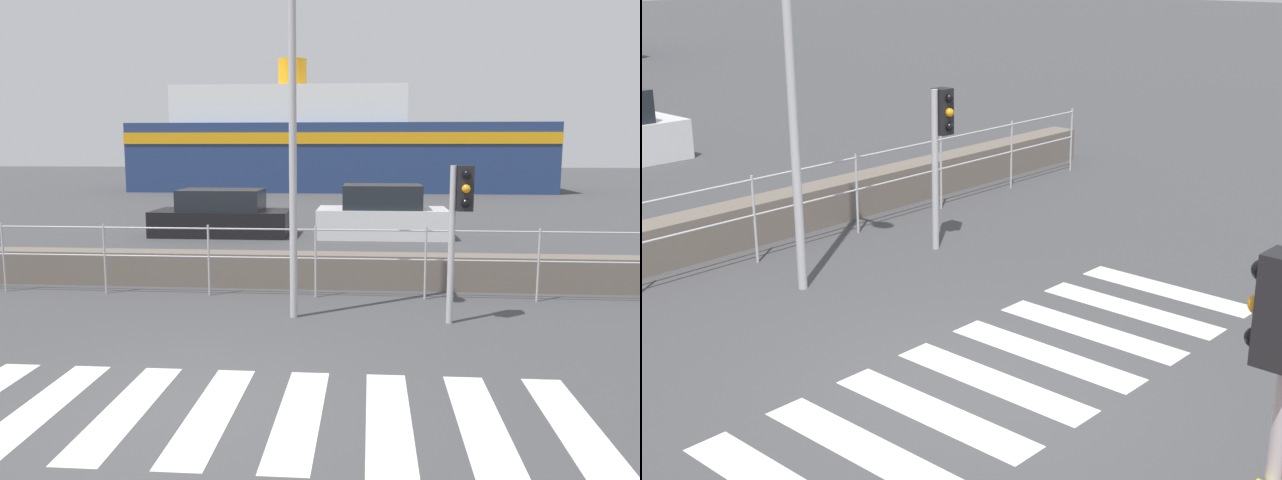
{
  "view_description": "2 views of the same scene",
  "coord_description": "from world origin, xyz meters",
  "views": [
    {
      "loc": [
        1.94,
        -5.94,
        2.68
      ],
      "look_at": [
        1.3,
        2.0,
        1.5
      ],
      "focal_mm": 35.0,
      "sensor_mm": 36.0,
      "label": 1
    },
    {
      "loc": [
        -6.14,
        -5.41,
        4.26
      ],
      "look_at": [
        0.97,
        1.0,
        1.2
      ],
      "focal_mm": 50.0,
      "sensor_mm": 36.0,
      "label": 2
    }
  ],
  "objects": [
    {
      "name": "streetlamp",
      "position": [
        0.74,
        3.53,
        4.08
      ],
      "size": [
        0.32,
        0.92,
        6.71
      ],
      "color": "#B2B2B5",
      "rests_on": "ground_plane"
    },
    {
      "name": "ferry_boat",
      "position": [
        -0.62,
        34.32,
        2.72
      ],
      "size": [
        25.49,
        7.52,
        8.19
      ],
      "color": "navy",
      "rests_on": "ground_plane"
    },
    {
      "name": "traffic_light_far",
      "position": [
        3.29,
        3.51,
        1.78
      ],
      "size": [
        0.34,
        0.32,
        2.42
      ],
      "color": "#B2B2B5",
      "rests_on": "ground_plane"
    },
    {
      "name": "crosswalk",
      "position": [
        0.8,
        0.0,
        0.0
      ],
      "size": [
        6.75,
        2.4,
        0.01
      ],
      "color": "silver",
      "rests_on": "ground_plane"
    },
    {
      "name": "parked_car_white",
      "position": [
        2.3,
        12.8,
        0.67
      ],
      "size": [
        3.86,
        1.81,
        1.58
      ],
      "color": "silver",
      "rests_on": "ground_plane"
    },
    {
      "name": "seawall",
      "position": [
        0.0,
        5.89,
        0.33
      ],
      "size": [
        19.53,
        0.55,
        0.66
      ],
      "color": "#6B6056",
      "rests_on": "ground_plane"
    },
    {
      "name": "parked_car_black",
      "position": [
        -2.59,
        12.8,
        0.6
      ],
      "size": [
        4.16,
        1.8,
        1.42
      ],
      "color": "black",
      "rests_on": "ground_plane"
    },
    {
      "name": "ground_plane",
      "position": [
        0.0,
        0.0,
        0.0
      ],
      "size": [
        160.0,
        160.0,
        0.0
      ],
      "primitive_type": "plane",
      "color": "#424244"
    },
    {
      "name": "harbor_fence",
      "position": [
        0.0,
        5.02,
        0.85
      ],
      "size": [
        17.61,
        0.04,
        1.3
      ],
      "color": "#B2B2B5",
      "rests_on": "ground_plane"
    }
  ]
}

